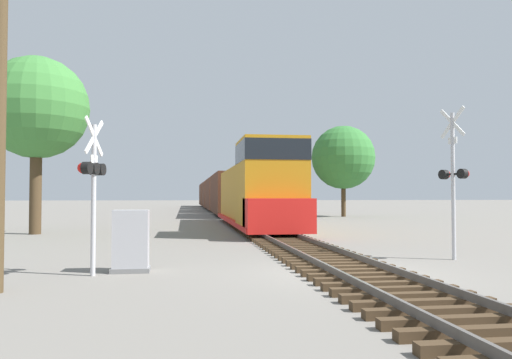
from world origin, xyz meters
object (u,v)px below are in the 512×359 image
at_px(crossing_signal_far, 454,176).
at_px(tree_mid_background, 343,158).
at_px(tree_far_right, 37,108).
at_px(crossing_signal_near, 93,177).
at_px(freight_train, 220,195).
at_px(relay_cabinet, 131,241).

relative_size(crossing_signal_far, tree_mid_background, 0.55).
height_order(crossing_signal_far, tree_far_right, tree_far_right).
height_order(crossing_signal_far, tree_mid_background, tree_mid_background).
xyz_separation_m(crossing_signal_near, tree_far_right, (-5.26, 13.95, 3.98)).
height_order(freight_train, tree_far_right, tree_far_right).
distance_m(crossing_signal_near, tree_mid_background, 36.29).
xyz_separation_m(crossing_signal_far, tree_far_right, (-15.62, 12.34, 3.84)).
xyz_separation_m(freight_train, crossing_signal_far, (4.05, -43.91, 0.47)).
bearing_deg(tree_mid_background, crossing_signal_near, -117.65).
bearing_deg(crossing_signal_far, freight_train, -14.46).
height_order(freight_train, tree_mid_background, tree_mid_background).
distance_m(crossing_signal_far, tree_far_right, 20.27).
bearing_deg(freight_train, tree_far_right, -110.13).
bearing_deg(crossing_signal_far, relay_cabinet, 77.02).
relative_size(crossing_signal_near, relay_cabinet, 2.44).
bearing_deg(tree_mid_background, freight_train, 127.82).
bearing_deg(relay_cabinet, tree_mid_background, 63.24).
relative_size(crossing_signal_far, relay_cabinet, 2.95).
height_order(crossing_signal_near, crossing_signal_far, crossing_signal_far).
height_order(freight_train, crossing_signal_far, same).
height_order(crossing_signal_near, tree_mid_background, tree_mid_background).
bearing_deg(crossing_signal_near, freight_train, -171.18).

